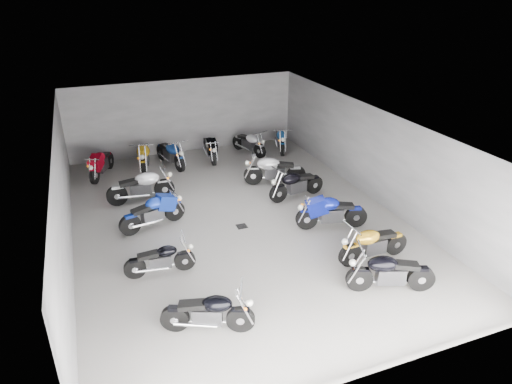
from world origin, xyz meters
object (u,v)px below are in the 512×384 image
(motorcycle_back_c, at_px, (171,154))
(motorcycle_back_f, at_px, (281,139))
(motorcycle_right_b, at_px, (373,244))
(motorcycle_left_a, at_px, (209,312))
(motorcycle_right_a, at_px, (390,272))
(drain_grate, at_px, (242,226))
(motorcycle_right_c, at_px, (331,212))
(motorcycle_back_d, at_px, (210,148))
(motorcycle_right_e, at_px, (296,184))
(motorcycle_back_a, at_px, (101,164))
(motorcycle_left_e, at_px, (153,212))
(motorcycle_back_b, at_px, (144,156))
(motorcycle_right_f, at_px, (274,170))
(motorcycle_left_f, at_px, (141,187))
(motorcycle_left_c, at_px, (161,259))
(motorcycle_back_e, at_px, (249,143))

(motorcycle_back_c, relative_size, motorcycle_back_f, 1.07)
(motorcycle_right_b, bearing_deg, motorcycle_left_a, 100.84)
(motorcycle_right_a, height_order, motorcycle_back_c, motorcycle_back_c)
(motorcycle_right_a, xyz_separation_m, motorcycle_right_b, (0.40, 1.30, -0.01))
(drain_grate, relative_size, motorcycle_right_b, 0.15)
(motorcycle_right_c, distance_m, motorcycle_back_d, 7.34)
(drain_grate, height_order, motorcycle_right_e, motorcycle_right_e)
(motorcycle_right_b, xyz_separation_m, motorcycle_back_a, (-6.51, 8.85, 0.01))
(motorcycle_right_a, xyz_separation_m, motorcycle_back_f, (1.66, 10.38, -0.01))
(motorcycle_right_b, bearing_deg, motorcycle_back_c, 21.19)
(motorcycle_back_f, bearing_deg, drain_grate, 74.13)
(motorcycle_left_e, xyz_separation_m, motorcycle_back_b, (0.47, 4.99, 0.05))
(motorcycle_right_b, distance_m, motorcycle_right_f, 5.73)
(motorcycle_left_a, height_order, motorcycle_right_e, motorcycle_right_e)
(motorcycle_left_a, relative_size, motorcycle_right_f, 0.87)
(drain_grate, xyz_separation_m, motorcycle_right_c, (2.56, -1.05, 0.53))
(motorcycle_right_f, xyz_separation_m, motorcycle_back_d, (-1.52, 3.41, -0.04))
(motorcycle_right_e, distance_m, motorcycle_back_c, 5.79)
(motorcycle_left_e, xyz_separation_m, motorcycle_right_a, (4.90, -5.33, 0.01))
(motorcycle_back_d, bearing_deg, drain_grate, 88.00)
(motorcycle_right_a, xyz_separation_m, motorcycle_back_d, (-1.63, 10.42, -0.01))
(motorcycle_left_a, height_order, motorcycle_left_e, motorcycle_left_e)
(motorcycle_right_b, height_order, motorcycle_back_b, motorcycle_back_b)
(motorcycle_back_f, bearing_deg, motorcycle_back_d, 17.04)
(motorcycle_left_a, relative_size, motorcycle_back_d, 0.91)
(motorcycle_left_a, relative_size, motorcycle_left_f, 0.85)
(motorcycle_right_a, xyz_separation_m, motorcycle_right_f, (-0.11, 7.01, 0.03))
(motorcycle_right_b, height_order, motorcycle_right_e, motorcycle_right_e)
(motorcycle_right_b, xyz_separation_m, motorcycle_back_d, (-2.03, 9.11, 0.00))
(motorcycle_back_b, height_order, motorcycle_back_f, motorcycle_back_b)
(motorcycle_left_e, bearing_deg, motorcycle_right_f, 93.08)
(motorcycle_right_b, distance_m, motorcycle_back_a, 10.99)
(motorcycle_left_a, xyz_separation_m, motorcycle_left_c, (-0.58, 2.54, -0.05))
(motorcycle_left_e, bearing_deg, drain_grate, 53.09)
(motorcycle_right_b, xyz_separation_m, motorcycle_back_e, (-0.22, 9.14, -0.01))
(motorcycle_left_e, bearing_deg, motorcycle_right_a, 26.37)
(motorcycle_left_f, distance_m, motorcycle_right_a, 8.83)
(drain_grate, relative_size, motorcycle_back_b, 0.13)
(motorcycle_left_c, bearing_deg, motorcycle_back_f, 142.54)
(motorcycle_left_a, height_order, motorcycle_back_c, motorcycle_back_c)
(motorcycle_right_a, bearing_deg, motorcycle_back_b, 43.74)
(motorcycle_right_c, distance_m, motorcycle_back_f, 7.22)
(motorcycle_left_a, xyz_separation_m, motorcycle_right_e, (4.71, 5.43, 0.03))
(motorcycle_back_d, height_order, motorcycle_back_e, motorcycle_back_d)
(motorcycle_left_c, relative_size, motorcycle_back_b, 0.79)
(motorcycle_left_a, bearing_deg, motorcycle_left_e, -154.04)
(motorcycle_back_f, bearing_deg, motorcycle_left_c, 65.95)
(motorcycle_right_b, relative_size, motorcycle_back_d, 0.99)
(motorcycle_back_d, bearing_deg, motorcycle_left_a, 78.61)
(motorcycle_back_e, bearing_deg, motorcycle_left_f, 11.04)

